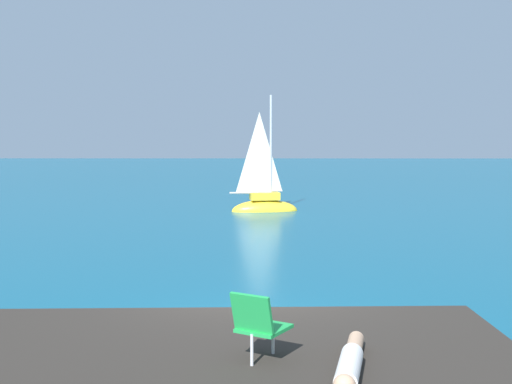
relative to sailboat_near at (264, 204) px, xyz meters
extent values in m
plane|color=#0F5675|center=(-0.29, -18.60, -0.31)|extent=(160.00, 160.00, 0.00)
cube|color=#2D2720|center=(-2.66, -19.97, -0.31)|extent=(1.36, 1.42, 0.78)
cube|color=#282624|center=(-0.64, -19.94, -0.31)|extent=(1.43, 1.28, 0.90)
ellipsoid|color=yellow|center=(0.02, 0.00, -0.31)|extent=(3.09, 1.49, 1.02)
cube|color=yellow|center=(0.02, 0.00, 0.37)|extent=(1.39, 0.92, 0.33)
cylinder|color=#B7B7BC|center=(0.29, 0.05, 2.51)|extent=(0.11, 0.11, 4.62)
cylinder|color=#B2B2B7|center=(-0.62, -0.10, 0.53)|extent=(1.84, 0.39, 0.09)
pyramid|color=silver|center=(-0.22, -0.04, 2.33)|extent=(1.47, 0.30, 3.51)
cylinder|color=white|center=(0.77, -22.84, 0.77)|extent=(0.42, 0.93, 0.24)
cylinder|color=tan|center=(0.93, -22.11, 0.74)|extent=(0.32, 0.72, 0.18)
cube|color=green|center=(-0.10, -22.23, 1.00)|extent=(0.68, 0.69, 0.04)
cube|color=green|center=(-0.23, -22.45, 1.23)|extent=(0.49, 0.37, 0.45)
cylinder|color=silver|center=(0.00, -22.05, 0.83)|extent=(0.04, 0.04, 0.35)
cylinder|color=silver|center=(-0.23, -22.45, 0.83)|extent=(0.04, 0.04, 0.35)
camera|label=1|loc=(-0.13, -29.50, 3.17)|focal=46.88mm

